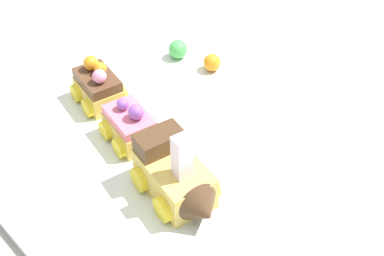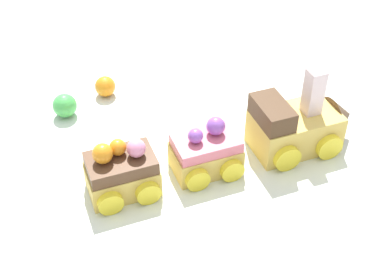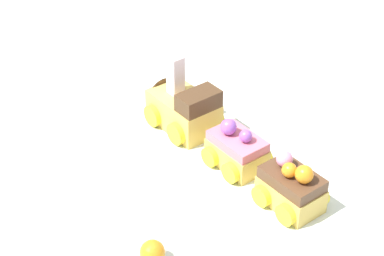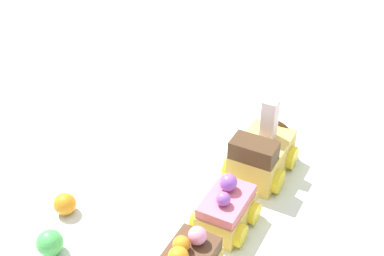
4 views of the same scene
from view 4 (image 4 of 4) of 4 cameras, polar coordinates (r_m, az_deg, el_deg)
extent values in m
plane|color=gray|center=(0.66, 1.75, -8.47)|extent=(10.00, 10.00, 0.00)
cube|color=silver|center=(0.66, 1.76, -8.10)|extent=(0.72, 0.45, 0.01)
cube|color=#E0BC56|center=(0.69, 7.44, -3.14)|extent=(0.10, 0.07, 0.04)
cube|color=#4C331E|center=(0.64, 6.61, -2.36)|extent=(0.04, 0.06, 0.02)
cone|color=#4C331E|center=(0.73, 9.16, -0.32)|extent=(0.04, 0.06, 0.05)
cube|color=white|center=(0.68, 8.15, -0.30)|extent=(0.02, 0.02, 0.02)
cube|color=white|center=(0.67, 8.27, 0.94)|extent=(0.02, 0.02, 0.02)
cube|color=white|center=(0.66, 8.40, 2.23)|extent=(0.02, 0.02, 0.02)
cylinder|color=yellow|center=(0.71, 10.66, -3.14)|extent=(0.03, 0.01, 0.03)
cylinder|color=yellow|center=(0.72, 5.74, -1.67)|extent=(0.03, 0.01, 0.03)
cylinder|color=yellow|center=(0.67, 9.19, -5.66)|extent=(0.03, 0.01, 0.03)
cylinder|color=yellow|center=(0.68, 4.01, -4.04)|extent=(0.03, 0.01, 0.03)
cube|color=#E0BC56|center=(0.62, 3.64, -9.25)|extent=(0.08, 0.06, 0.03)
cube|color=#E57084|center=(0.60, 3.71, -7.80)|extent=(0.08, 0.06, 0.01)
sphere|color=#9956C6|center=(0.58, 3.36, -7.57)|extent=(0.02, 0.02, 0.02)
sphere|color=#9956C6|center=(0.60, 3.89, -5.81)|extent=(0.02, 0.02, 0.02)
cylinder|color=yellow|center=(0.63, 6.66, -9.03)|extent=(0.03, 0.01, 0.03)
cylinder|color=yellow|center=(0.64, 2.16, -7.52)|extent=(0.03, 0.01, 0.03)
cylinder|color=yellow|center=(0.60, 5.22, -11.39)|extent=(0.03, 0.01, 0.03)
cylinder|color=yellow|center=(0.61, 0.53, -9.74)|extent=(0.03, 0.01, 0.03)
sphere|color=orange|center=(0.53, -1.15, -12.30)|extent=(0.02, 0.02, 0.02)
sphere|color=pink|center=(0.54, 0.59, -11.41)|extent=(0.02, 0.02, 0.02)
cylinder|color=yellow|center=(0.58, -1.95, -13.06)|extent=(0.03, 0.01, 0.03)
sphere|color=orange|center=(0.65, -13.41, -7.89)|extent=(0.03, 0.03, 0.03)
sphere|color=#4CBC56|center=(0.61, -14.93, -11.75)|extent=(0.03, 0.03, 0.03)
camera|label=1|loc=(0.88, 36.53, 31.75)|focal=50.00mm
camera|label=2|loc=(0.33, 70.46, 4.60)|focal=50.00mm
camera|label=3|loc=(0.60, -74.29, 16.59)|focal=60.00mm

